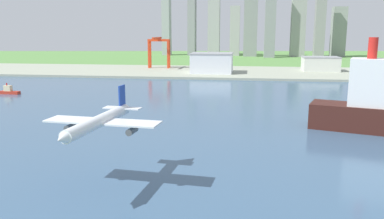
% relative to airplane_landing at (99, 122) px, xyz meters
% --- Properties ---
extents(ground_plane, '(2400.00, 2400.00, 0.00)m').
position_rel_airplane_landing_xyz_m(ground_plane, '(34.81, 169.70, -21.88)').
color(ground_plane, '#568943').
extents(water_bay, '(840.00, 360.00, 0.15)m').
position_rel_airplane_landing_xyz_m(water_bay, '(34.81, 109.70, -21.81)').
color(water_bay, '#385675').
rests_on(water_bay, ground).
extents(industrial_pier, '(840.00, 140.00, 2.50)m').
position_rel_airplane_landing_xyz_m(industrial_pier, '(34.81, 359.70, -20.63)').
color(industrial_pier, '#979E89').
rests_on(industrial_pier, ground).
extents(airplane_landing, '(37.52, 43.94, 12.51)m').
position_rel_airplane_landing_xyz_m(airplane_landing, '(0.00, 0.00, 0.00)').
color(airplane_landing, silver).
extents(cargo_ship, '(73.10, 38.93, 46.28)m').
position_rel_airplane_landing_xyz_m(cargo_ship, '(111.05, 87.61, -8.72)').
color(cargo_ship, '#381914').
rests_on(cargo_ship, water_bay).
extents(tugboat_small, '(16.54, 5.41, 8.73)m').
position_rel_airplane_landing_xyz_m(tugboat_small, '(-142.52, 174.28, -19.26)').
color(tugboat_small, '#B22D1E').
rests_on(tugboat_small, water_bay).
extents(port_crane_red, '(27.49, 43.51, 39.54)m').
position_rel_airplane_landing_xyz_m(port_crane_red, '(-68.51, 387.31, 9.49)').
color(port_crane_red, red).
rests_on(port_crane_red, industrial_pier).
extents(warehouse_main, '(46.97, 41.99, 22.52)m').
position_rel_airplane_landing_xyz_m(warehouse_main, '(4.51, 339.69, -8.10)').
color(warehouse_main, silver).
rests_on(warehouse_main, industrial_pier).
extents(warehouse_annex, '(42.31, 31.23, 17.04)m').
position_rel_airplane_landing_xyz_m(warehouse_annex, '(131.27, 377.22, -10.84)').
color(warehouse_annex, silver).
rests_on(warehouse_annex, industrial_pier).
extents(distant_skyline, '(363.51, 78.60, 147.28)m').
position_rel_airplane_landing_xyz_m(distant_skyline, '(54.22, 695.50, 40.11)').
color(distant_skyline, '#9A9DA4').
rests_on(distant_skyline, ground).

